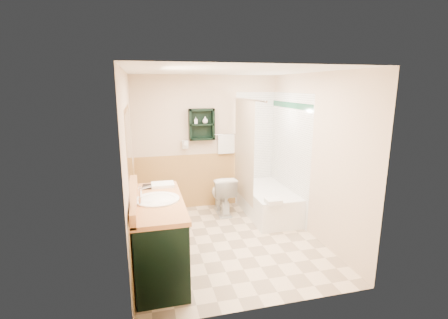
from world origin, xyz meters
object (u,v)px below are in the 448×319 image
hair_dryer (185,144)px  bathtub (266,201)px  wall_shelf (202,124)px  vanity (159,236)px  vanity_book (142,180)px  soap_bottle_b (205,121)px  soap_bottle_a (196,122)px  toilet (222,194)px

hair_dryer → bathtub: 1.74m
wall_shelf → hair_dryer: wall_shelf is taller
vanity → vanity_book: bearing=107.3°
hair_dryer → vanity_book: 1.65m
vanity_book → hair_dryer: bearing=68.4°
vanity_book → soap_bottle_b: bearing=57.7°
vanity_book → soap_bottle_a: soap_bottle_a is taller
wall_shelf → bathtub: size_ratio=0.37×
bathtub → soap_bottle_a: 1.85m
hair_dryer → vanity: size_ratio=0.17×
hair_dryer → bathtub: size_ratio=0.16×
toilet → soap_bottle_b: (-0.23, 0.32, 1.27)m
hair_dryer → toilet: hair_dryer is taller
soap_bottle_a → vanity_book: bearing=-123.8°
bathtub → soap_bottle_a: bearing=153.2°
vanity_book → wall_shelf: bearing=59.4°
wall_shelf → hair_dryer: bearing=175.2°
toilet → wall_shelf: bearing=-48.1°
wall_shelf → toilet: wall_shelf is taller
soap_bottle_a → bathtub: bearing=-26.8°
bathtub → toilet: 0.78m
hair_dryer → bathtub: hair_dryer is taller
vanity_book → soap_bottle_a: 1.81m
wall_shelf → vanity_book: wall_shelf is taller
hair_dryer → vanity: bearing=-106.7°
toilet → vanity_book: bearing=39.6°
toilet → soap_bottle_a: 1.35m
vanity → toilet: vanity is taller
hair_dryer → soap_bottle_b: bearing=-4.7°
soap_bottle_a → soap_bottle_b: soap_bottle_b is taller
wall_shelf → toilet: 1.28m
vanity → wall_shelf: bearing=65.5°
toilet → vanity_book: (-1.35, -1.11, 0.68)m
toilet → vanity: bearing=54.4°
wall_shelf → soap_bottle_b: bearing=-4.6°
wall_shelf → vanity_book: bearing=-126.5°
bathtub → soap_bottle_a: (-1.13, 0.57, 1.36)m
hair_dryer → bathtub: bearing=-24.4°
bathtub → soap_bottle_b: 1.77m
wall_shelf → soap_bottle_b: wall_shelf is taller
toilet → vanity_book: vanity_book is taller
wall_shelf → vanity: bearing=-114.5°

